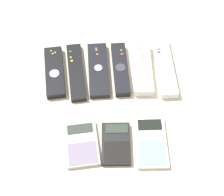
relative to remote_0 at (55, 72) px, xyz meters
name	(u,v)px	position (x,y,z in m)	size (l,w,h in m)	color
ground_plane	(113,111)	(0.16, -0.14, -0.01)	(3.00, 3.00, 0.00)	beige
remote_0	(55,72)	(0.00, 0.00, 0.00)	(0.06, 0.18, 0.02)	black
remote_1	(76,72)	(0.06, 0.00, 0.00)	(0.05, 0.20, 0.02)	black
remote_2	(98,70)	(0.13, 0.00, 0.00)	(0.06, 0.19, 0.02)	black
remote_3	(120,69)	(0.19, 0.00, 0.00)	(0.04, 0.18, 0.02)	black
remote_4	(142,68)	(0.26, -0.01, 0.00)	(0.06, 0.18, 0.03)	white
remote_5	(164,67)	(0.32, -0.01, 0.00)	(0.05, 0.21, 0.03)	white
calculator_0	(82,144)	(0.07, -0.24, 0.00)	(0.09, 0.13, 0.01)	beige
calculator_1	(117,144)	(0.16, -0.24, 0.00)	(0.08, 0.12, 0.02)	black
calculator_2	(151,142)	(0.25, -0.25, 0.00)	(0.08, 0.15, 0.01)	silver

